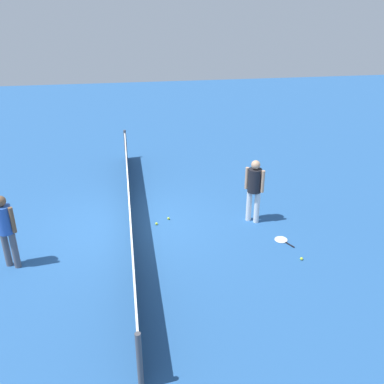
% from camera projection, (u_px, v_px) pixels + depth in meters
% --- Properties ---
extents(ground_plane, '(40.00, 40.00, 0.00)m').
position_uv_depth(ground_plane, '(131.00, 226.00, 10.80)').
color(ground_plane, '#265693').
extents(court_net, '(10.09, 0.09, 1.07)m').
position_uv_depth(court_net, '(130.00, 208.00, 10.59)').
color(court_net, '#4C4C51').
rests_on(court_net, ground_plane).
extents(player_near_side, '(0.48, 0.48, 1.70)m').
position_uv_depth(player_near_side, '(254.00, 186.00, 10.60)').
color(player_near_side, white).
rests_on(player_near_side, ground_plane).
extents(player_far_side, '(0.46, 0.50, 1.70)m').
position_uv_depth(player_far_side, '(5.00, 226.00, 8.76)').
color(player_far_side, '#595960').
rests_on(player_far_side, ground_plane).
extents(tennis_racket_near_player, '(0.60, 0.42, 0.03)m').
position_uv_depth(tennis_racket_near_player, '(282.00, 240.00, 10.13)').
color(tennis_racket_near_player, white).
rests_on(tennis_racket_near_player, ground_plane).
extents(tennis_ball_near_player, '(0.07, 0.07, 0.07)m').
position_uv_depth(tennis_ball_near_player, '(302.00, 259.00, 9.38)').
color(tennis_ball_near_player, '#C6E033').
rests_on(tennis_ball_near_player, ground_plane).
extents(tennis_ball_by_net, '(0.07, 0.07, 0.07)m').
position_uv_depth(tennis_ball_by_net, '(168.00, 218.00, 11.08)').
color(tennis_ball_by_net, '#C6E033').
rests_on(tennis_ball_by_net, ground_plane).
extents(tennis_ball_midcourt, '(0.07, 0.07, 0.07)m').
position_uv_depth(tennis_ball_midcourt, '(156.00, 224.00, 10.82)').
color(tennis_ball_midcourt, '#C6E033').
rests_on(tennis_ball_midcourt, ground_plane).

